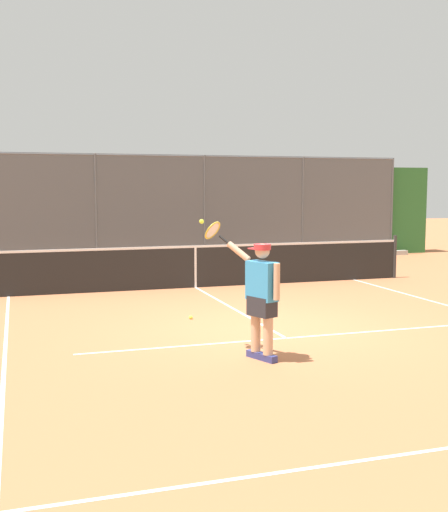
{
  "coord_description": "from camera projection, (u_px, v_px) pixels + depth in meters",
  "views": [
    {
      "loc": [
        3.84,
        9.68,
        2.29
      ],
      "look_at": [
        0.32,
        -1.29,
        1.05
      ],
      "focal_mm": 45.5,
      "sensor_mm": 36.0,
      "label": 1
    }
  ],
  "objects": [
    {
      "name": "tennis_ball_mid_court",
      "position": [
        191.0,
        317.0,
        11.22
      ],
      "size": [
        0.07,
        0.07,
        0.07
      ],
      "primitive_type": "sphere",
      "color": "#D6E042",
      "rests_on": "ground"
    },
    {
      "name": "tennis_net",
      "position": [
        195.0,
        266.0,
        14.7
      ],
      "size": [
        10.46,
        0.09,
        1.07
      ],
      "color": "#2D2D2D",
      "rests_on": "ground"
    },
    {
      "name": "ground_plane",
      "position": [
        267.0,
        327.0,
        10.58
      ],
      "size": [
        60.0,
        60.0,
        0.0
      ],
      "primitive_type": "plane",
      "color": "#B76B42"
    },
    {
      "name": "tennis_player",
      "position": [
        261.0,
        293.0,
        8.53
      ],
      "size": [
        0.82,
        1.15,
        1.84
      ],
      "rotation": [
        0.0,
        0.0,
        -1.19
      ],
      "color": "navy",
      "rests_on": "ground"
    },
    {
      "name": "court_line_markings",
      "position": [
        294.0,
        343.0,
        9.52
      ],
      "size": [
        8.14,
        9.5,
        0.01
      ],
      "color": "white",
      "rests_on": "ground"
    },
    {
      "name": "fence_backdrop",
      "position": [
        148.0,
        214.0,
        19.82
      ],
      "size": [
        19.31,
        1.37,
        3.23
      ],
      "color": "#565B60",
      "rests_on": "ground"
    }
  ]
}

